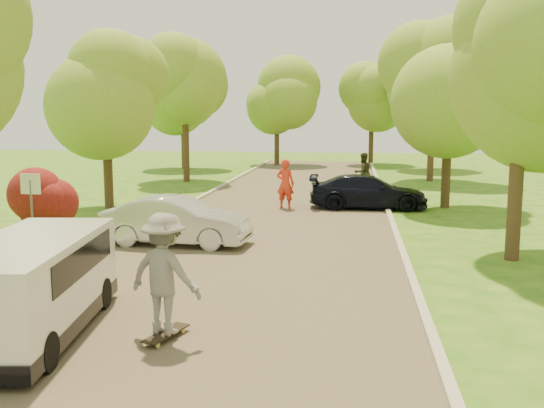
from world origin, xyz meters
The scene contains 22 objects.
ground centered at (0.00, 0.00, 0.00)m, with size 100.00×100.00×0.00m, color #265F16.
road centered at (0.00, 8.00, 0.01)m, with size 8.00×60.00×0.01m, color #4C4438.
curb_left centered at (-4.05, 8.00, 0.06)m, with size 0.18×60.00×0.12m, color #B2AD9E.
curb_right centered at (4.05, 8.00, 0.06)m, with size 0.18×60.00×0.12m, color #B2AD9E.
street_sign centered at (-5.80, 4.00, 1.56)m, with size 0.55×0.06×2.17m.
red_shrub centered at (-6.30, 5.50, 1.10)m, with size 1.70×1.70×1.95m.
tree_l_midb centered at (-6.81, 12.00, 4.59)m, with size 4.30×4.20×6.62m.
tree_l_far centered at (-6.39, 22.00, 5.47)m, with size 4.92×4.80×7.79m.
tree_r_mida centered at (7.02, 5.00, 5.54)m, with size 5.13×5.00×7.95m.
tree_r_midb centered at (6.60, 14.00, 4.88)m, with size 4.51×4.40×7.01m.
tree_r_far centered at (7.23, 24.00, 5.83)m, with size 5.33×5.20×8.34m.
tree_bg_a centered at (-8.78, 30.00, 5.31)m, with size 5.12×5.00×7.72m.
tree_bg_b centered at (8.22, 32.00, 5.54)m, with size 5.12×5.00×7.95m.
tree_bg_c centered at (-2.79, 34.00, 5.02)m, with size 4.92×4.80×7.33m.
tree_bg_d centered at (4.22, 36.00, 5.31)m, with size 5.12×5.00×7.72m.
minivan centered at (-2.65, -1.73, 0.88)m, with size 2.31×4.65×1.66m.
silver_sedan centered at (-2.30, 5.62, 0.70)m, with size 1.47×4.22×1.39m, color silver.
dark_sedan centered at (3.30, 13.30, 0.68)m, with size 1.90×4.66×1.35m, color black.
longboard centered at (-0.34, -1.65, 0.11)m, with size 0.58×1.07×0.12m.
skateboarder centered at (-0.34, -1.65, 1.14)m, with size 1.30×0.75×2.01m, color slate.
person_striped centered at (0.02, 12.83, 1.00)m, with size 0.73×0.48×1.99m, color red.
person_olive centered at (3.16, 18.43, 0.96)m, with size 0.93×0.73×1.92m, color #2C301C.
Camera 1 is at (2.69, -10.97, 3.71)m, focal length 40.00 mm.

